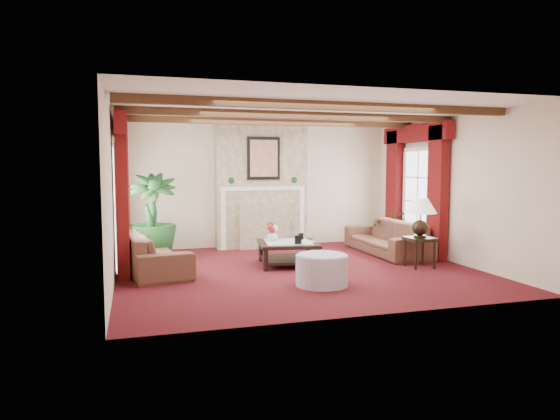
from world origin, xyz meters
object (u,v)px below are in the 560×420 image
object	(u,v)px
potted_palm	(152,236)
ottoman	(322,270)
coffee_table	(288,254)
side_table	(419,252)
sofa_right	(387,232)
sofa_left	(152,246)

from	to	relation	value
potted_palm	ottoman	bearing A→B (deg)	-50.24
coffee_table	side_table	xyz separation A→B (m)	(2.17, -0.84, 0.06)
potted_palm	ottoman	world-z (taller)	potted_palm
sofa_right	coffee_table	size ratio (longest dim) A/B	2.21
side_table	ottoman	size ratio (longest dim) A/B	0.68
sofa_left	coffee_table	bearing A→B (deg)	-103.33
sofa_left	side_table	world-z (taller)	sofa_left
sofa_left	potted_palm	bearing A→B (deg)	-11.23
ottoman	sofa_right	bearing A→B (deg)	43.84
sofa_left	side_table	distance (m)	4.65
coffee_table	potted_palm	bearing A→B (deg)	160.53
potted_palm	ottoman	size ratio (longest dim) A/B	2.18
sofa_left	ottoman	size ratio (longest dim) A/B	2.94
side_table	potted_palm	bearing A→B (deg)	155.08
sofa_right	ottoman	distance (m)	3.14
potted_palm	coffee_table	distance (m)	2.66
sofa_left	coffee_table	xyz separation A→B (m)	(2.36, -0.16, -0.23)
sofa_right	ottoman	world-z (taller)	sofa_right
sofa_right	ottoman	xyz separation A→B (m)	(-2.26, -2.17, -0.22)
coffee_table	side_table	bearing A→B (deg)	-12.40
sofa_right	potted_palm	world-z (taller)	potted_palm
sofa_right	side_table	bearing A→B (deg)	-4.76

